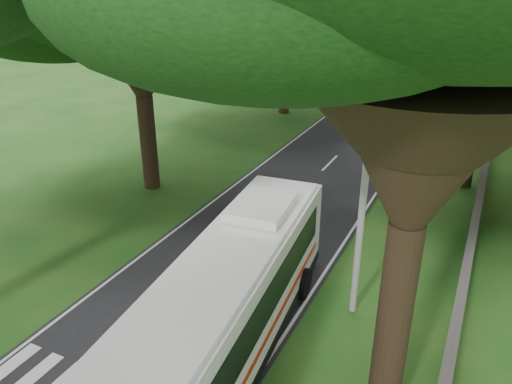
# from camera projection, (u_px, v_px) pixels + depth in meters

# --- Properties ---
(ground) EXTENTS (140.00, 140.00, 0.00)m
(ground) POSITION_uv_depth(u_px,v_px,m) (128.00, 369.00, 15.61)
(ground) COLOR #154814
(ground) RESTS_ON ground
(road) EXTENTS (8.00, 120.00, 0.04)m
(road) POSITION_uv_depth(u_px,v_px,m) (352.00, 141.00, 36.07)
(road) COLOR black
(road) RESTS_ON ground
(property_wall) EXTENTS (0.35, 50.00, 1.20)m
(property_wall) POSITION_uv_depth(u_px,v_px,m) (487.00, 156.00, 31.42)
(property_wall) COLOR #383533
(property_wall) RESTS_ON ground
(pole_near) EXTENTS (1.60, 0.24, 8.00)m
(pole_near) POSITION_uv_depth(u_px,v_px,m) (362.00, 208.00, 16.60)
(pole_near) COLOR gray
(pole_near) RESTS_ON ground
(pole_mid) EXTENTS (1.60, 0.24, 8.00)m
(pole_mid) POSITION_uv_depth(u_px,v_px,m) (442.00, 88.00, 32.98)
(pole_mid) COLOR gray
(pole_mid) RESTS_ON ground
(pole_far) EXTENTS (1.60, 0.24, 8.00)m
(pole_far) POSITION_uv_depth(u_px,v_px,m) (469.00, 48.00, 49.35)
(pole_far) COLOR gray
(pole_far) RESTS_ON ground
(coach_bus) EXTENTS (4.03, 13.26, 3.85)m
(coach_bus) POSITION_uv_depth(u_px,v_px,m) (226.00, 306.00, 15.17)
(coach_bus) COLOR white
(coach_bus) RESTS_ON ground
(distant_car_a) EXTENTS (2.39, 4.14, 1.33)m
(distant_car_a) POSITION_uv_depth(u_px,v_px,m) (380.00, 96.00, 45.79)
(distant_car_a) COLOR silver
(distant_car_a) RESTS_ON road
(distant_car_b) EXTENTS (2.57, 4.08, 1.27)m
(distant_car_b) POSITION_uv_depth(u_px,v_px,m) (396.00, 64.00, 61.11)
(distant_car_b) COLOR navy
(distant_car_b) RESTS_ON road
(distant_car_c) EXTENTS (2.45, 4.53, 1.25)m
(distant_car_c) POSITION_uv_depth(u_px,v_px,m) (443.00, 63.00, 61.49)
(distant_car_c) COLOR #9B3016
(distant_car_c) RESTS_ON road
(pedestrian) EXTENTS (0.44, 0.60, 1.51)m
(pedestrian) POSITION_uv_depth(u_px,v_px,m) (152.00, 175.00, 28.14)
(pedestrian) COLOR black
(pedestrian) RESTS_ON ground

